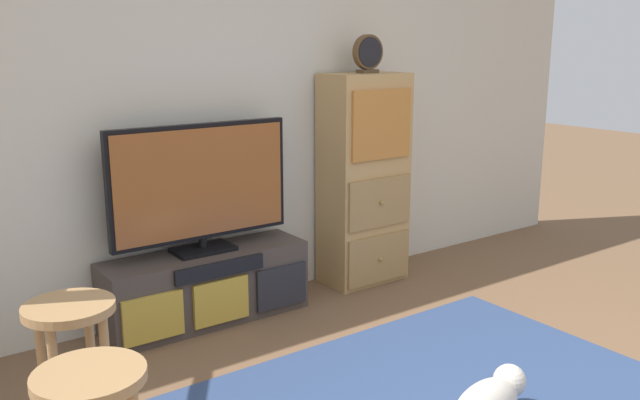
# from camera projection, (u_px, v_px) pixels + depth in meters

# --- Properties ---
(back_wall) EXTENTS (6.40, 0.12, 2.70)m
(back_wall) POSITION_uv_depth(u_px,v_px,m) (224.00, 93.00, 4.19)
(back_wall) COLOR beige
(back_wall) RESTS_ON ground_plane
(media_console) EXTENTS (1.25, 0.38, 0.44)m
(media_console) POSITION_uv_depth(u_px,v_px,m) (207.00, 287.00, 4.07)
(media_console) COLOR #423833
(media_console) RESTS_ON ground_plane
(television) EXTENTS (1.12, 0.22, 0.77)m
(television) POSITION_uv_depth(u_px,v_px,m) (201.00, 185.00, 3.94)
(television) COLOR black
(television) RESTS_ON media_console
(side_cabinet) EXTENTS (0.58, 0.38, 1.46)m
(side_cabinet) POSITION_uv_depth(u_px,v_px,m) (364.00, 180.00, 4.66)
(side_cabinet) COLOR tan
(side_cabinet) RESTS_ON ground_plane
(desk_clock) EXTENTS (0.23, 0.08, 0.25)m
(desk_clock) POSITION_uv_depth(u_px,v_px,m) (368.00, 54.00, 4.45)
(desk_clock) COLOR #4C3823
(desk_clock) RESTS_ON side_cabinet
(bar_stool_far) EXTENTS (0.34, 0.34, 0.71)m
(bar_stool_far) POSITION_uv_depth(u_px,v_px,m) (73.00, 349.00, 2.56)
(bar_stool_far) COLOR #A37A4C
(bar_stool_far) RESTS_ON ground_plane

